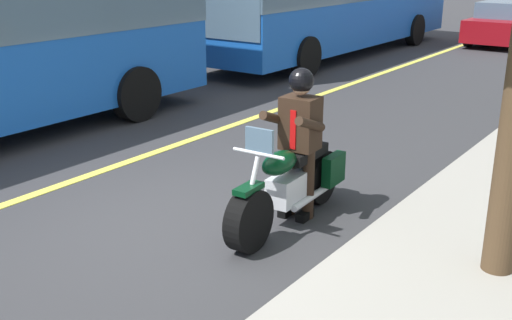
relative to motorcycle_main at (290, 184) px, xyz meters
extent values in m
plane|color=#333335|center=(0.86, -1.07, -0.45)|extent=(80.00, 80.00, 0.00)
cube|color=#E5DB4C|center=(0.86, -3.07, -0.45)|extent=(60.00, 0.16, 0.01)
cylinder|color=black|center=(0.84, 0.05, -0.12)|extent=(0.67, 0.24, 0.66)
cylinder|color=black|center=(-0.70, -0.04, -0.12)|extent=(0.67, 0.24, 0.66)
cube|color=silver|center=(0.05, 0.00, -0.03)|extent=(0.58, 0.31, 0.32)
ellipsoid|color=black|center=(0.25, 0.01, 0.33)|extent=(0.58, 0.31, 0.24)
cube|color=black|center=(-0.30, -0.02, 0.29)|extent=(0.71, 0.32, 0.12)
cube|color=black|center=(-0.67, 0.18, 0.03)|extent=(0.41, 0.14, 0.36)
cube|color=black|center=(-0.64, -0.26, 0.03)|extent=(0.41, 0.14, 0.36)
cylinder|color=silver|center=(0.82, 0.04, 0.15)|extent=(0.35, 0.07, 0.76)
cylinder|color=silver|center=(0.66, 0.04, 0.55)|extent=(0.07, 0.60, 0.04)
cube|color=black|center=(0.84, 0.05, 0.23)|extent=(0.37, 0.18, 0.06)
cylinder|color=silver|center=(-0.26, 0.14, -0.19)|extent=(0.90, 0.13, 0.08)
cube|color=slate|center=(0.64, 0.03, 0.67)|extent=(0.06, 0.32, 0.28)
cylinder|color=black|center=(-0.21, 0.11, -0.03)|extent=(0.14, 0.14, 0.84)
cube|color=black|center=(-0.15, 0.11, -0.40)|extent=(0.27, 0.12, 0.10)
cylinder|color=black|center=(-0.20, -0.13, -0.03)|extent=(0.14, 0.14, 0.84)
cube|color=black|center=(-0.14, -0.13, -0.40)|extent=(0.27, 0.12, 0.10)
cube|color=black|center=(-0.20, -0.01, 0.67)|extent=(0.34, 0.42, 0.60)
cube|color=red|center=(-0.04, -0.01, 0.63)|extent=(0.03, 0.07, 0.44)
cylinder|color=black|center=(-0.04, 0.22, 0.73)|extent=(0.56, 0.13, 0.28)
cylinder|color=black|center=(-0.01, -0.22, 0.73)|extent=(0.56, 0.13, 0.28)
sphere|color=tan|center=(-0.20, -0.01, 1.10)|extent=(0.22, 0.22, 0.22)
sphere|color=black|center=(-0.20, -0.01, 1.15)|extent=(0.28, 0.28, 0.28)
cylinder|color=black|center=(-7.43, -4.39, 0.05)|extent=(1.00, 0.30, 1.00)
cylinder|color=black|center=(-7.43, -6.79, 0.05)|extent=(1.00, 0.30, 1.00)
cylinder|color=black|center=(-14.23, -4.39, 0.05)|extent=(1.00, 0.30, 1.00)
cylinder|color=black|center=(-14.23, -6.79, 0.05)|extent=(1.00, 0.30, 1.00)
cylinder|color=black|center=(-2.10, -7.09, 0.05)|extent=(1.00, 0.30, 1.00)
cylinder|color=black|center=(-2.10, -4.69, 0.05)|extent=(1.00, 0.30, 1.00)
cube|color=maroon|center=(-16.49, -2.00, 0.10)|extent=(4.60, 1.80, 0.70)
cube|color=slate|center=(-16.29, -2.00, 0.65)|extent=(2.40, 1.60, 0.60)
cylinder|color=black|center=(-17.94, -2.85, -0.13)|extent=(0.64, 0.22, 0.64)
cylinder|color=black|center=(-15.04, -2.85, -0.13)|extent=(0.64, 0.22, 0.64)
camera|label=1|loc=(5.46, 3.50, 2.48)|focal=43.27mm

